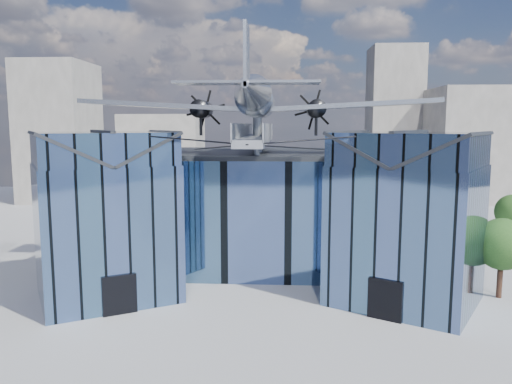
{
  "coord_description": "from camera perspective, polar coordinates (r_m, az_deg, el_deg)",
  "views": [
    {
      "loc": [
        2.06,
        -34.99,
        12.23
      ],
      "look_at": [
        0.0,
        2.0,
        7.2
      ],
      "focal_mm": 35.0,
      "sensor_mm": 36.0,
      "label": 1
    }
  ],
  "objects": [
    {
      "name": "ground_plane",
      "position": [
        37.12,
        -0.18,
        -11.5
      ],
      "size": [
        120.0,
        120.0,
        0.0
      ],
      "primitive_type": "plane",
      "color": "gray"
    },
    {
      "name": "museum",
      "position": [
        41.4,
        0.29,
        -1.57
      ],
      "size": [
        32.88,
        24.5,
        17.6
      ],
      "color": "#486592",
      "rests_on": "ground"
    },
    {
      "name": "bg_towers",
      "position": [
        85.51,
        2.8,
        6.23
      ],
      "size": [
        77.0,
        24.5,
        26.0
      ],
      "color": "gray",
      "rests_on": "ground"
    },
    {
      "name": "tree_plaza_e",
      "position": [
        39.21,
        26.31,
        -5.39
      ],
      "size": [
        3.77,
        3.77,
        5.72
      ],
      "rotation": [
        0.0,
        0.0,
        -0.03
      ],
      "color": "#331E14",
      "rests_on": "ground"
    }
  ]
}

